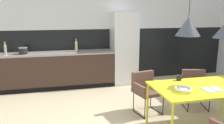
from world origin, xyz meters
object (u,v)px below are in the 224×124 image
at_px(dining_table, 203,89).
at_px(armchair_near_window, 146,86).
at_px(fruit_bowl, 183,89).
at_px(bottle_vinegar_dark, 76,46).
at_px(bottle_spice_small, 5,49).
at_px(mug_tall_blue, 179,78).
at_px(armchair_by_stool, 195,83).
at_px(pendant_lamp_over_table_near, 188,26).
at_px(open_book, 213,89).
at_px(refrigerator_column, 124,48).
at_px(cooking_pot, 23,51).

relative_size(dining_table, armchair_near_window, 2.03).
xyz_separation_m(fruit_bowl, bottle_vinegar_dark, (-1.30, 2.89, 0.25)).
bearing_deg(armchair_near_window, bottle_spice_small, -46.45).
height_order(mug_tall_blue, bottle_spice_small, bottle_spice_small).
height_order(armchair_by_stool, pendant_lamp_over_table_near, pendant_lamp_over_table_near).
bearing_deg(armchair_near_window, armchair_by_stool, 167.08).
xyz_separation_m(open_book, mug_tall_blue, (-0.24, 0.54, 0.04)).
height_order(dining_table, armchair_by_stool, dining_table).
relative_size(bottle_spice_small, pendant_lamp_over_table_near, 0.24).
distance_m(open_book, mug_tall_blue, 0.59).
bearing_deg(bottle_vinegar_dark, mug_tall_blue, -57.40).
bearing_deg(fruit_bowl, dining_table, 17.98).
bearing_deg(fruit_bowl, refrigerator_column, 91.05).
height_order(refrigerator_column, cooking_pot, refrigerator_column).
height_order(mug_tall_blue, cooking_pot, cooking_pot).
height_order(fruit_bowl, open_book, fruit_bowl).
bearing_deg(dining_table, open_book, -77.54).
bearing_deg(dining_table, fruit_bowl, -162.02).
relative_size(refrigerator_column, cooking_pot, 9.09).
relative_size(dining_table, mug_tall_blue, 12.73).
distance_m(dining_table, fruit_bowl, 0.46).
distance_m(mug_tall_blue, pendant_lamp_over_table_near, 0.94).
bearing_deg(pendant_lamp_over_table_near, refrigerator_column, 93.67).
relative_size(dining_table, bottle_vinegar_dark, 4.72).
relative_size(armchair_near_window, cooking_pot, 3.71).
bearing_deg(armchair_near_window, pendant_lamp_over_table_near, 95.51).
distance_m(refrigerator_column, cooking_pot, 2.49).
height_order(open_book, bottle_spice_small, bottle_spice_small).
bearing_deg(armchair_near_window, bottle_vinegar_dark, -72.04).
distance_m(cooking_pot, bottle_spice_small, 0.39).
bearing_deg(dining_table, armchair_near_window, 124.19).
relative_size(dining_table, fruit_bowl, 6.03).
bearing_deg(bottle_vinegar_dark, open_book, -58.85).
bearing_deg(open_book, armchair_by_stool, 68.42).
bearing_deg(cooking_pot, mug_tall_blue, -39.80).
bearing_deg(fruit_bowl, open_book, -3.34).
relative_size(armchair_by_stool, fruit_bowl, 2.86).
distance_m(refrigerator_column, armchair_near_window, 1.94).
bearing_deg(refrigerator_column, bottle_spice_small, -178.70).
relative_size(dining_table, bottle_spice_small, 5.12).
bearing_deg(open_book, bottle_spice_small, 140.01).
bearing_deg(dining_table, bottle_spice_small, 141.40).
xyz_separation_m(armchair_near_window, cooking_pot, (-2.39, 1.82, 0.47)).
bearing_deg(bottle_spice_small, armchair_by_stool, -25.53).
bearing_deg(mug_tall_blue, bottle_spice_small, 143.80).
bearing_deg(mug_tall_blue, dining_table, -61.13).
distance_m(mug_tall_blue, cooking_pot, 3.61).
distance_m(armchair_by_stool, bottle_vinegar_dark, 2.93).
xyz_separation_m(dining_table, bottle_vinegar_dark, (-1.73, 2.75, 0.33)).
bearing_deg(armchair_by_stool, refrigerator_column, -50.84).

